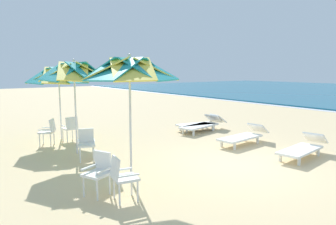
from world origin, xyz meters
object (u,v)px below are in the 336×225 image
beach_umbrella_0 (130,71)px  beach_umbrella_1 (74,73)px  sun_lounger_0 (303,148)px  sun_lounger_3 (201,123)px  plastic_chair_2 (86,142)px  beach_umbrella_2 (59,76)px  plastic_chair_3 (70,127)px  sun_lounger_1 (244,136)px  sun_lounger_2 (201,125)px  plastic_chair_1 (122,176)px  plastic_chair_4 (49,130)px  plastic_chair_0 (99,170)px

beach_umbrella_0 → beach_umbrella_1: size_ratio=1.01×
sun_lounger_0 → sun_lounger_3: same height
plastic_chair_2 → beach_umbrella_2: beach_umbrella_2 is taller
beach_umbrella_2 → plastic_chair_3: size_ratio=3.07×
plastic_chair_2 → sun_lounger_1: 5.13m
sun_lounger_3 → sun_lounger_2: bearing=-43.0°
sun_lounger_2 → sun_lounger_0: bearing=-2.2°
beach_umbrella_2 → sun_lounger_0: (6.44, 4.78, -1.98)m
plastic_chair_2 → sun_lounger_2: (-1.05, 5.22, -0.22)m
beach_umbrella_2 → beach_umbrella_0: bearing=-1.3°
beach_umbrella_0 → sun_lounger_0: bearing=76.4°
sun_lounger_2 → beach_umbrella_2: bearing=-111.9°
beach_umbrella_1 → beach_umbrella_0: bearing=2.5°
sun_lounger_0 → sun_lounger_3: size_ratio=1.00×
beach_umbrella_2 → sun_lounger_0: beach_umbrella_2 is taller
plastic_chair_3 → sun_lounger_3: plastic_chair_3 is taller
beach_umbrella_1 → plastic_chair_1: bearing=-7.7°
beach_umbrella_0 → sun_lounger_0: 5.49m
sun_lounger_1 → sun_lounger_3: 2.69m
plastic_chair_3 → sun_lounger_0: (5.93, 4.63, -0.22)m
sun_lounger_0 → sun_lounger_3: (-4.69, 0.40, 0.00)m
beach_umbrella_2 → plastic_chair_1: bearing=-7.2°
plastic_chair_2 → plastic_chair_4: size_ratio=1.00×
plastic_chair_4 → sun_lounger_1: 6.47m
sun_lounger_1 → plastic_chair_3: bearing=-130.6°
plastic_chair_1 → plastic_chair_3: size_ratio=1.00×
beach_umbrella_0 → plastic_chair_3: 5.13m
beach_umbrella_2 → sun_lounger_2: (1.99, 4.96, -1.98)m
beach_umbrella_0 → sun_lounger_1: bearing=100.2°
sun_lounger_2 → plastic_chair_0: bearing=-59.5°
plastic_chair_4 → sun_lounger_1: size_ratio=0.39×
plastic_chair_4 → sun_lounger_2: plastic_chair_4 is taller
plastic_chair_4 → sun_lounger_3: plastic_chair_4 is taller
beach_umbrella_0 → beach_umbrella_1: (-3.00, -0.13, -0.07)m
plastic_chair_2 → beach_umbrella_2: (-3.04, 0.27, 1.76)m
plastic_chair_2 → sun_lounger_1: size_ratio=0.39×
plastic_chair_0 → beach_umbrella_1: 3.83m
plastic_chair_0 → sun_lounger_3: plastic_chair_0 is taller
sun_lounger_0 → sun_lounger_1: size_ratio=1.01×
plastic_chair_2 → beach_umbrella_0: bearing=3.8°
plastic_chair_2 → plastic_chair_0: bearing=-16.3°
sun_lounger_1 → sun_lounger_2: 2.42m
beach_umbrella_2 → plastic_chair_3: beach_umbrella_2 is taller
sun_lounger_1 → sun_lounger_2: bearing=173.3°
plastic_chair_2 → sun_lounger_0: 6.09m
plastic_chair_1 → plastic_chair_4: (-5.36, 0.14, 0.00)m
plastic_chair_1 → sun_lounger_1: (-1.64, 5.43, -0.22)m
beach_umbrella_0 → plastic_chair_4: beach_umbrella_0 is taller
beach_umbrella_0 → plastic_chair_4: 5.01m
plastic_chair_2 → sun_lounger_2: size_ratio=0.39×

